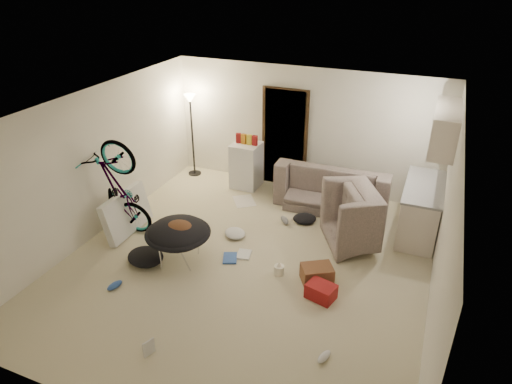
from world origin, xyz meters
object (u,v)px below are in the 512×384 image
at_px(armchair, 372,223).
at_px(juicer, 279,269).
at_px(tv_box, 126,213).
at_px(drink_case_a, 317,274).
at_px(saucer_chair, 178,238).
at_px(bicycle, 122,209).
at_px(sofa, 333,190).
at_px(mini_fridge, 246,165).
at_px(floor_lamp, 191,118).
at_px(kitchen_counter, 421,210).
at_px(drink_case_b, 321,291).

height_order(armchair, juicer, armchair).
distance_m(tv_box, drink_case_a, 3.47).
relative_size(armchair, saucer_chair, 1.12).
bearing_deg(bicycle, juicer, -92.81).
xyz_separation_m(sofa, mini_fridge, (-1.87, 0.10, 0.16)).
bearing_deg(tv_box, armchair, 17.24).
height_order(saucer_chair, drink_case_a, saucer_chair).
distance_m(floor_lamp, juicer, 4.22).
height_order(sofa, juicer, sofa).
bearing_deg(kitchen_counter, juicer, -131.69).
height_order(mini_fridge, tv_box, mini_fridge).
bearing_deg(drink_case_a, mini_fridge, 100.29).
bearing_deg(sofa, drink_case_b, 99.30).
xyz_separation_m(sofa, juicer, (-0.19, -2.51, -0.22)).
distance_m(saucer_chair, juicer, 1.64).
distance_m(sofa, drink_case_b, 2.86).
relative_size(saucer_chair, tv_box, 0.92).
distance_m(armchair, drink_case_b, 1.80).
bearing_deg(armchair, mini_fridge, 38.68).
relative_size(bicycle, tv_box, 1.67).
relative_size(kitchen_counter, drink_case_a, 3.32).
height_order(sofa, armchair, armchair).
bearing_deg(tv_box, saucer_chair, -18.91).
bearing_deg(floor_lamp, tv_box, -87.76).
bearing_deg(juicer, kitchen_counter, 48.31).
relative_size(drink_case_a, drink_case_b, 1.15).
height_order(saucer_chair, tv_box, tv_box).
distance_m(saucer_chair, drink_case_b, 2.33).
bearing_deg(juicer, mini_fridge, 122.73).
xyz_separation_m(floor_lamp, tv_box, (0.10, -2.56, -0.94)).
xyz_separation_m(floor_lamp, drink_case_b, (3.72, -3.00, -1.19)).
bearing_deg(kitchen_counter, saucer_chair, -145.61).
distance_m(floor_lamp, sofa, 3.34).
relative_size(drink_case_a, juicer, 2.03).
bearing_deg(juicer, saucer_chair, -170.13).
xyz_separation_m(kitchen_counter, mini_fridge, (-3.52, 0.55, 0.03)).
relative_size(mini_fridge, tv_box, 0.85).
relative_size(armchair, drink_case_a, 2.54).
relative_size(armchair, bicycle, 0.62).
xyz_separation_m(sofa, armchair, (0.93, -1.06, 0.06)).
relative_size(sofa, armchair, 1.87).
xyz_separation_m(sofa, drink_case_b, (0.54, -2.80, -0.20)).
height_order(mini_fridge, juicer, mini_fridge).
height_order(kitchen_counter, sofa, kitchen_counter).
height_order(floor_lamp, tv_box, floor_lamp).
bearing_deg(mini_fridge, armchair, -21.59).
height_order(floor_lamp, sofa, floor_lamp).
distance_m(sofa, armchair, 1.41).
bearing_deg(saucer_chair, drink_case_b, -0.19).
bearing_deg(tv_box, juicer, -3.77).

